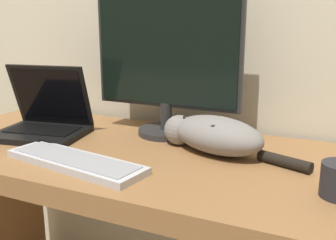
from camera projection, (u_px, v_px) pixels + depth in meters
desk at (147, 196)px, 1.24m from camera, size 1.57×0.66×0.75m
monitor at (166, 55)px, 1.32m from camera, size 0.53×0.20×0.53m
laptop at (44, 121)px, 1.37m from camera, size 0.33×0.28×0.24m
external_keyboard at (75, 162)px, 1.08m from camera, size 0.45×0.19×0.02m
cat at (214, 134)px, 1.19m from camera, size 0.47×0.26×0.11m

